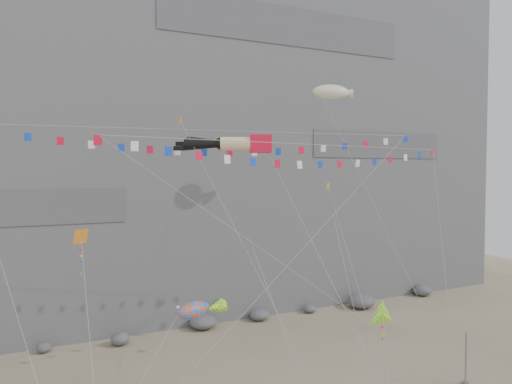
% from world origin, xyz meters
% --- Properties ---
extents(cliff, '(80.00, 28.00, 50.00)m').
position_xyz_m(cliff, '(0.00, 32.00, 25.00)').
color(cliff, slate).
rests_on(cliff, ground).
extents(talus_boulders, '(60.00, 3.00, 1.20)m').
position_xyz_m(talus_boulders, '(0.00, 17.00, 0.60)').
color(talus_boulders, '#5C5C60').
rests_on(talus_boulders, ground).
extents(anchor_pole_right, '(0.12, 0.12, 3.72)m').
position_xyz_m(anchor_pole_right, '(12.31, -2.84, 1.86)').
color(anchor_pole_right, gray).
rests_on(anchor_pole_right, ground).
extents(legs_kite, '(8.28, 16.87, 21.79)m').
position_xyz_m(legs_kite, '(-1.93, 5.34, 16.96)').
color(legs_kite, red).
rests_on(legs_kite, ground).
extents(flag_banner_upper, '(33.94, 13.69, 24.56)m').
position_xyz_m(flag_banner_upper, '(-2.18, 7.93, 18.08)').
color(flag_banner_upper, red).
rests_on(flag_banner_upper, ground).
extents(flag_banner_lower, '(30.53, 9.26, 19.85)m').
position_xyz_m(flag_banner_lower, '(3.15, 3.22, 16.94)').
color(flag_banner_lower, red).
rests_on(flag_banner_lower, ground).
extents(harlequin_kite, '(1.70, 8.19, 13.30)m').
position_xyz_m(harlequin_kite, '(-12.59, 3.55, 11.16)').
color(harlequin_kite, red).
rests_on(harlequin_kite, ground).
extents(fish_windsock, '(8.86, 4.74, 10.56)m').
position_xyz_m(fish_windsock, '(-7.05, -0.49, 7.11)').
color(fish_windsock, '#E3470B').
rests_on(fish_windsock, ground).
extents(delta_kite, '(5.66, 6.68, 9.49)m').
position_xyz_m(delta_kite, '(5.82, -1.59, 5.38)').
color(delta_kite, yellow).
rests_on(delta_kite, ground).
extents(blimp_windsock, '(5.52, 12.86, 25.14)m').
position_xyz_m(blimp_windsock, '(9.89, 10.39, 22.11)').
color(blimp_windsock, beige).
rests_on(blimp_windsock, ground).
extents(small_kite_a, '(5.99, 12.68, 22.77)m').
position_xyz_m(small_kite_a, '(-5.24, 6.66, 18.23)').
color(small_kite_a, orange).
rests_on(small_kite_a, ground).
extents(small_kite_b, '(3.76, 9.79, 14.92)m').
position_xyz_m(small_kite_b, '(6.20, 4.46, 11.11)').
color(small_kite_b, purple).
rests_on(small_kite_b, ground).
extents(small_kite_c, '(1.48, 8.41, 13.11)m').
position_xyz_m(small_kite_c, '(-2.62, 0.98, 10.29)').
color(small_kite_c, '#179624').
rests_on(small_kite_c, ground).
extents(small_kite_d, '(6.01, 15.88, 21.12)m').
position_xyz_m(small_kite_d, '(8.71, 8.89, 13.46)').
color(small_kite_d, gold).
rests_on(small_kite_d, ground).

